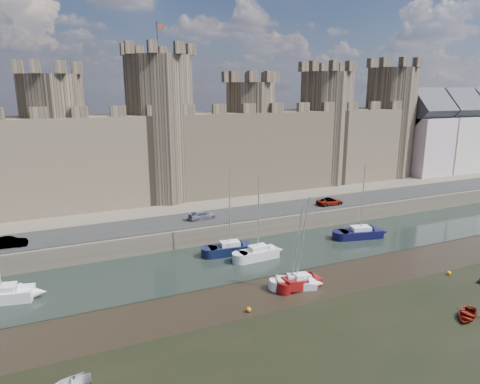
{
  "coord_description": "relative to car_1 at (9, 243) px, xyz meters",
  "views": [
    {
      "loc": [
        -14.74,
        -21.13,
        20.66
      ],
      "look_at": [
        4.46,
        22.0,
        9.08
      ],
      "focal_mm": 32.0,
      "sensor_mm": 36.0,
      "label": 1
    }
  ],
  "objects": [
    {
      "name": "car_2",
      "position": [
        24.11,
        1.29,
        -0.04
      ],
      "size": [
        4.29,
        2.18,
        1.19
      ],
      "primitive_type": "imported",
      "rotation": [
        0.0,
        0.0,
        1.7
      ],
      "color": "gray",
      "rests_on": "quay"
    },
    {
      "name": "sailboat_3",
      "position": [
        44.08,
        -8.55,
        -2.33
      ],
      "size": [
        6.32,
        3.51,
        10.47
      ],
      "rotation": [
        0.0,
        0.0,
        -0.21
      ],
      "color": "black",
      "rests_on": "ground"
    },
    {
      "name": "sailboat_5",
      "position": [
        27.72,
        -18.18,
        -2.46
      ],
      "size": [
        4.5,
        2.86,
        9.06
      ],
      "rotation": [
        0.0,
        0.0,
        -0.32
      ],
      "color": "silver",
      "rests_on": "ground"
    },
    {
      "name": "dinghy_4",
      "position": [
        38.88,
        -29.86,
        -2.82
      ],
      "size": [
        3.7,
        3.32,
        0.63
      ],
      "primitive_type": "imported",
      "rotation": [
        1.57,
        0.0,
        5.19
      ],
      "color": "maroon",
      "rests_on": "ground"
    },
    {
      "name": "sailboat_0",
      "position": [
        -0.3,
        -8.92,
        -2.32
      ],
      "size": [
        5.98,
        3.26,
        10.59
      ],
      "rotation": [
        0.0,
        0.0,
        -0.19
      ],
      "color": "silver",
      "rests_on": "ground"
    },
    {
      "name": "quay",
      "position": [
        20.21,
        27.46,
        -1.88
      ],
      "size": [
        160.0,
        60.0,
        2.5
      ],
      "primitive_type": "cube",
      "color": "#4C443A",
      "rests_on": "ground"
    },
    {
      "name": "buoy_3",
      "position": [
        45.3,
        -22.4,
        -2.9
      ],
      "size": [
        0.47,
        0.47,
        0.47
      ],
      "primitive_type": "sphere",
      "color": "#FF9C0B",
      "rests_on": "ground"
    },
    {
      "name": "sailboat_2",
      "position": [
        27.57,
        -9.52,
        -2.28
      ],
      "size": [
        5.11,
        2.23,
        10.81
      ],
      "rotation": [
        0.0,
        0.0,
        0.06
      ],
      "color": "silver",
      "rests_on": "ground"
    },
    {
      "name": "sailboat_1",
      "position": [
        24.97,
        -6.74,
        -2.3
      ],
      "size": [
        5.53,
        2.62,
        10.72
      ],
      "rotation": [
        0.0,
        0.0,
        -0.1
      ],
      "color": "black",
      "rests_on": "ground"
    },
    {
      "name": "car_3",
      "position": [
        45.05,
        0.18,
        -0.03
      ],
      "size": [
        4.37,
        2.09,
        1.2
      ],
      "primitive_type": "imported",
      "rotation": [
        0.0,
        0.0,
        1.55
      ],
      "color": "gray",
      "rests_on": "quay"
    },
    {
      "name": "townhouses",
      "position": [
        91.71,
        13.46,
        7.45
      ],
      "size": [
        35.5,
        9.05,
        18.13
      ],
      "color": "beige",
      "rests_on": "quay"
    },
    {
      "name": "car_1",
      "position": [
        0.0,
        0.0,
        0.0
      ],
      "size": [
        3.95,
        1.64,
        1.27
      ],
      "primitive_type": "imported",
      "rotation": [
        0.0,
        0.0,
        1.49
      ],
      "color": "gray",
      "rests_on": "quay"
    },
    {
      "name": "water_channel",
      "position": [
        20.21,
        -8.54,
        -3.09
      ],
      "size": [
        160.0,
        12.0,
        0.08
      ],
      "primitive_type": "cube",
      "color": "black",
      "rests_on": "ground"
    },
    {
      "name": "buoy_1",
      "position": [
        21.07,
        -20.62,
        -2.88
      ],
      "size": [
        0.5,
        0.5,
        0.5
      ],
      "primitive_type": "sphere",
      "color": "#ED5E0A",
      "rests_on": "ground"
    },
    {
      "name": "castle",
      "position": [
        19.58,
        15.46,
        8.54
      ],
      "size": [
        108.5,
        11.0,
        29.0
      ],
      "color": "#42382B",
      "rests_on": "quay"
    },
    {
      "name": "sailboat_4",
      "position": [
        28.29,
        -18.31,
        -2.4
      ],
      "size": [
        4.38,
        1.99,
        9.97
      ],
      "rotation": [
        0.0,
        0.0,
        0.08
      ],
      "color": "#660B0B",
      "rests_on": "ground"
    },
    {
      "name": "road",
      "position": [
        20.21,
        1.46,
        -0.58
      ],
      "size": [
        160.0,
        7.0,
        0.1
      ],
      "primitive_type": "cube",
      "color": "black",
      "rests_on": "quay"
    }
  ]
}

